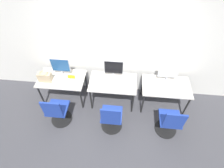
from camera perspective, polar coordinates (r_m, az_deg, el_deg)
The scene contains 19 objects.
ground_plane at distance 4.36m, azimuth -0.17°, elevation -8.87°, with size 20.00×20.00×0.00m, color #3D3D42.
wall_back at distance 3.90m, azimuth 0.97°, elevation 12.70°, with size 12.00×0.05×2.80m.
desk_left at distance 4.32m, azimuth -16.00°, elevation 1.07°, with size 1.08×0.67×0.70m.
monitor_left at distance 4.18m, azimuth -16.45°, elevation 5.58°, with size 0.43×0.15×0.47m.
keyboard_left at distance 4.20m, azimuth -16.56°, elevation 1.12°, with size 0.44×0.14×0.02m.
mouse_left at distance 4.12m, azimuth -12.79°, elevation 1.13°, with size 0.06×0.09×0.03m.
office_chair_left at distance 4.07m, azimuth -17.31°, elevation -8.73°, with size 0.48×0.48×0.92m.
desk_center at distance 4.07m, azimuth 0.27°, elevation -0.09°, with size 1.08×0.67×0.70m.
monitor_center at distance 3.95m, azimuth 0.53°, elevation 5.12°, with size 0.43×0.15×0.47m.
keyboard_center at distance 3.91m, azimuth 0.08°, elevation -0.75°, with size 0.44×0.14×0.02m.
mouse_center at distance 3.88m, azimuth 4.33°, elevation -1.29°, with size 0.06×0.09×0.03m.
office_chair_center at distance 3.80m, azimuth -0.18°, elevation -11.18°, with size 0.48×0.48×0.92m.
desk_right at distance 4.18m, azimuth 17.11°, elevation -1.28°, with size 1.08×0.67×0.70m.
monitor_right at distance 4.06m, azimuth 17.91°, elevation 3.69°, with size 0.43×0.15×0.47m.
keyboard_right at distance 4.05m, azimuth 17.52°, elevation -1.39°, with size 0.44×0.14×0.02m.
mouse_right at distance 4.13m, azimuth 21.56°, elevation -1.70°, with size 0.06×0.09×0.03m.
office_chair_right at distance 3.94m, azimuth 18.25°, elevation -11.89°, with size 0.48×0.48×0.92m.
handbag at distance 4.24m, azimuth -21.05°, elevation 2.18°, with size 0.30×0.18×0.25m.
placard_left at distance 4.18m, azimuth -13.14°, elevation 2.32°, with size 0.16×0.03×0.08m.
Camera 1 is at (0.25, -2.39, 3.64)m, focal length 28.00 mm.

